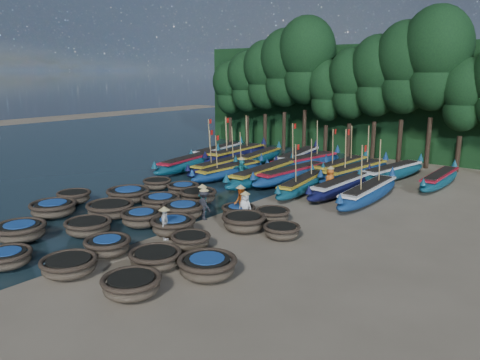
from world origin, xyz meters
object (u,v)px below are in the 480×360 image
Objects in this scene: long_boat_9 at (218,152)px; long_boat_17 at (440,179)px; coracle_5 at (53,208)px; fisherman_2 at (241,202)px; coracle_1 at (20,231)px; long_boat_14 at (341,167)px; fisherman_5 at (242,168)px; coracle_8 at (155,258)px; long_boat_3 at (229,171)px; long_boat_7 at (342,186)px; long_boat_11 at (259,157)px; long_boat_4 at (263,174)px; long_boat_16 at (392,172)px; coracle_9 at (207,266)px; coracle_15 at (128,195)px; coracle_17 at (183,210)px; coracle_10 at (74,197)px; coracle_6 at (88,227)px; fisherman_1 at (203,197)px; coracle_19 at (282,231)px; fisherman_0 at (245,206)px; coracle_22 at (198,196)px; fisherman_6 at (330,180)px; coracle_11 at (110,209)px; long_boat_5 at (293,174)px; long_boat_10 at (237,154)px; coracle_7 at (108,246)px; long_boat_13 at (305,163)px; coracle_13 at (173,226)px; coracle_3 at (69,265)px; fisherman_3 at (204,204)px; coracle_18 at (244,222)px; coracle_14 at (191,241)px; coracle_24 at (273,214)px; coracle_12 at (142,218)px; coracle_23 at (238,211)px; coracle_2 at (7,258)px; coracle_4 at (131,285)px; long_boat_8 at (369,192)px; long_boat_15 at (356,172)px; coracle_21 at (183,189)px.

long_boat_9 is 18.71m from long_boat_17.
fisherman_2 reaches higher than coracle_5.
coracle_1 is 0.28× the size of long_boat_14.
coracle_5 is 1.73× the size of fisherman_5.
long_boat_3 is (-8.11, 14.07, 0.11)m from coracle_8.
long_boat_7 is 0.97× the size of long_boat_14.
long_boat_3 is at bearing 119.96° from coracle_8.
long_boat_11 is (4.43, 0.17, -0.02)m from long_boat_9.
long_boat_4 is 9.36m from long_boat_16.
coracle_9 is at bearing 15.21° from coracle_1.
coracle_17 is (4.85, -0.20, 0.01)m from coracle_15.
long_boat_4 is 11.96m from long_boat_17.
coracle_6 is at bearing -25.68° from coracle_10.
coracle_19 is at bearing 100.16° from fisherman_1.
fisherman_0 is at bearing -89.96° from long_boat_16.
long_boat_7 reaches higher than coracle_15.
coracle_22 is (3.33, 2.50, -0.02)m from coracle_15.
long_boat_3 is (2.73, 10.94, 0.09)m from coracle_10.
coracle_9 is 1.33× the size of fisherman_6.
fisherman_6 is (-2.46, 14.07, 0.44)m from coracle_9.
long_boat_5 reaches higher than coracle_11.
coracle_7 is at bearing -68.97° from long_boat_10.
fisherman_6 is at bearing -37.99° from long_boat_13.
long_boat_11 is (-11.60, 13.72, 0.18)m from coracle_19.
coracle_13 is 12.26m from fisherman_5.
fisherman_3 reaches higher than coracle_3.
long_boat_16 is (6.67, 0.97, -0.03)m from long_boat_13.
fisherman_5 is at bearing 129.38° from coracle_18.
fisherman_5 is at bearing 124.36° from coracle_9.
coracle_14 is 0.92× the size of coracle_24.
long_boat_5 is at bearing 60.94° from coracle_10.
coracle_12 is at bearing -30.01° from coracle_15.
fisherman_5 is at bearing 106.34° from coracle_22.
long_boat_14 is 7.75m from fisherman_5.
long_boat_4 is 5.76m from long_boat_7.
coracle_24 is at bearing 71.25° from coracle_7.
long_boat_7 is at bearing -24.23° from long_boat_10.
fisherman_0 is at bearing 82.94° from coracle_3.
coracle_23 is (2.91, 4.14, -0.07)m from coracle_12.
fisherman_0 is (-2.26, -14.10, 0.27)m from long_boat_16.
coracle_2 is 0.95× the size of coracle_24.
long_boat_8 reaches higher than coracle_4.
long_boat_5 is at bearing 87.46° from coracle_2.
coracle_17 is 1.37× the size of coracle_23.
coracle_12 is at bearing -96.94° from long_boat_15.
long_boat_4 is 1.02× the size of long_boat_15.
long_boat_3 is 4.67m from long_boat_5.
coracle_14 is at bearing -86.11° from long_boat_16.
coracle_10 reaches higher than coracle_21.
coracle_3 is 1.05× the size of coracle_24.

